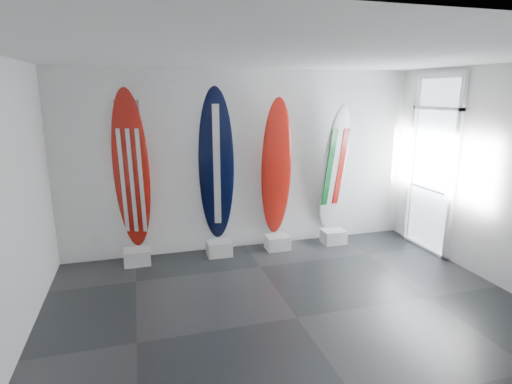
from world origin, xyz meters
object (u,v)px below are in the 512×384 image
object	(u,v)px
surfboard_navy	(216,166)
surfboard_swiss	(277,168)
surfboard_italy	(334,168)
surfboard_usa	(131,171)

from	to	relation	value
surfboard_navy	surfboard_swiss	size ratio (longest dim) A/B	1.07
surfboard_italy	surfboard_swiss	bearing A→B (deg)	167.75
surfboard_swiss	surfboard_usa	bearing A→B (deg)	-179.71
surfboard_navy	surfboard_italy	distance (m)	2.07
surfboard_swiss	surfboard_italy	distance (m)	1.06
surfboard_usa	surfboard_navy	distance (m)	1.30
surfboard_usa	surfboard_italy	world-z (taller)	surfboard_usa
surfboard_usa	surfboard_swiss	bearing A→B (deg)	17.62
surfboard_usa	surfboard_swiss	xyz separation A→B (m)	(2.32, 0.00, -0.07)
surfboard_italy	surfboard_usa	bearing A→B (deg)	167.75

